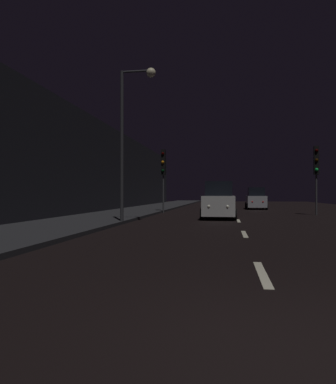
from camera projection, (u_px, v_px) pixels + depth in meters
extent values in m
cube|color=black|center=(235.00, 213.00, 27.79)|extent=(27.58, 84.00, 0.02)
cube|color=#28282B|center=(137.00, 211.00, 28.98)|extent=(4.40, 84.00, 0.15)
cube|color=black|center=(89.00, 165.00, 25.95)|extent=(0.80, 63.00, 6.85)
cube|color=beige|center=(262.00, 274.00, 6.56)|extent=(0.16, 2.20, 0.01)
cube|color=beige|center=(244.00, 234.00, 12.98)|extent=(0.16, 2.20, 0.01)
cube|color=beige|center=(239.00, 221.00, 19.33)|extent=(0.16, 2.20, 0.01)
cube|color=beige|center=(235.00, 213.00, 26.99)|extent=(0.16, 2.20, 0.01)
cube|color=beige|center=(234.00, 210.00, 31.65)|extent=(0.16, 2.20, 0.01)
cube|color=beige|center=(232.00, 206.00, 43.30)|extent=(0.16, 2.20, 0.01)
cylinder|color=#38383A|center=(163.00, 194.00, 27.57)|extent=(0.12, 0.12, 2.83)
cube|color=black|center=(163.00, 162.00, 27.58)|extent=(0.32, 0.35, 1.90)
sphere|color=black|center=(163.00, 154.00, 27.41)|extent=(0.22, 0.22, 0.22)
sphere|color=orange|center=(163.00, 162.00, 27.41)|extent=(0.22, 0.22, 0.22)
sphere|color=black|center=(163.00, 171.00, 27.40)|extent=(0.22, 0.22, 0.22)
cylinder|color=#38383A|center=(316.00, 195.00, 24.54)|extent=(0.12, 0.12, 2.71)
cube|color=black|center=(316.00, 160.00, 24.55)|extent=(0.34, 0.37, 1.90)
sphere|color=black|center=(317.00, 151.00, 24.38)|extent=(0.22, 0.22, 0.22)
sphere|color=black|center=(317.00, 160.00, 24.38)|extent=(0.22, 0.22, 0.22)
sphere|color=#19D84C|center=(317.00, 170.00, 24.38)|extent=(0.22, 0.22, 0.22)
cylinder|color=#2D2D30|center=(122.00, 147.00, 17.36)|extent=(0.16, 0.16, 7.22)
cylinder|color=#2D2D30|center=(136.00, 71.00, 17.26)|extent=(1.40, 0.10, 0.10)
sphere|color=beige|center=(151.00, 73.00, 17.15)|extent=(0.44, 0.44, 0.44)
cube|color=silver|center=(219.00, 205.00, 21.26)|extent=(1.77, 4.14, 1.08)
cube|color=black|center=(219.00, 189.00, 21.41)|extent=(1.51, 2.07, 0.83)
cylinder|color=black|center=(235.00, 215.00, 19.69)|extent=(0.22, 0.63, 0.63)
cylinder|color=black|center=(202.00, 214.00, 19.96)|extent=(0.22, 0.63, 0.63)
cylinder|color=black|center=(234.00, 212.00, 22.55)|extent=(0.22, 0.63, 0.63)
cylinder|color=black|center=(205.00, 212.00, 22.82)|extent=(0.22, 0.63, 0.63)
sphere|color=white|center=(228.00, 207.00, 19.18)|extent=(0.18, 0.18, 0.18)
sphere|color=white|center=(209.00, 206.00, 19.33)|extent=(0.18, 0.18, 0.18)
sphere|color=red|center=(227.00, 204.00, 23.18)|extent=(0.18, 0.18, 0.18)
sphere|color=red|center=(212.00, 204.00, 23.33)|extent=(0.18, 0.18, 0.18)
cube|color=#A5A8AD|center=(256.00, 201.00, 34.16)|extent=(1.67, 3.89, 1.02)
cube|color=black|center=(256.00, 192.00, 34.03)|extent=(1.42, 1.94, 0.78)
cylinder|color=black|center=(246.00, 205.00, 35.63)|extent=(0.20, 0.59, 0.59)
cylinder|color=black|center=(263.00, 206.00, 35.38)|extent=(0.20, 0.59, 0.59)
cylinder|color=black|center=(248.00, 206.00, 32.94)|extent=(0.20, 0.59, 0.59)
cylinder|color=black|center=(267.00, 206.00, 32.69)|extent=(0.20, 0.59, 0.59)
sphere|color=slate|center=(250.00, 201.00, 36.12)|extent=(0.17, 0.17, 0.17)
sphere|color=slate|center=(259.00, 201.00, 35.97)|extent=(0.17, 0.17, 0.17)
sphere|color=red|center=(252.00, 202.00, 32.35)|extent=(0.17, 0.17, 0.17)
sphere|color=red|center=(263.00, 202.00, 32.21)|extent=(0.17, 0.17, 0.17)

